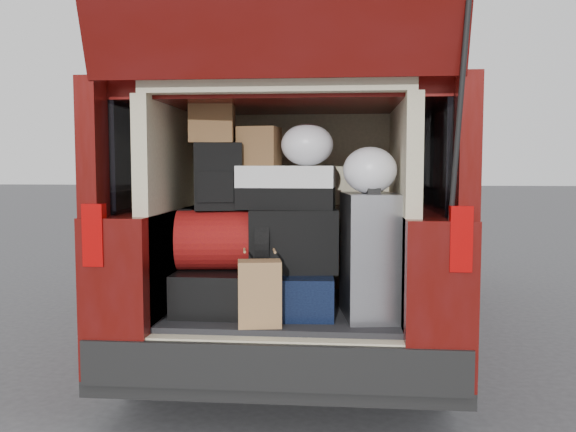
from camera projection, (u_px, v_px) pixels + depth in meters
The scene contains 15 objects.
ground at pixel (280, 419), 3.25m from camera, with size 80.00×80.00×0.00m, color #39393C.
minivan at pixel (303, 219), 5.02m from camera, with size 1.90×5.35×2.77m.
load_floor at pixel (285, 353), 3.50m from camera, with size 1.24×1.05×0.55m, color black.
black_hardshell at pixel (219, 289), 3.40m from camera, with size 0.42×0.58×0.23m, color black.
navy_hardshell at pixel (295, 292), 3.33m from camera, with size 0.41×0.51×0.22m, color black.
silver_roller at pixel (370, 255), 3.22m from camera, with size 0.27×0.44×0.66m, color silver.
kraft_bag at pixel (260, 293), 3.04m from camera, with size 0.21×0.14×0.33m, color #8B603F.
red_duffel at pixel (224, 240), 3.35m from camera, with size 0.50×0.33×0.33m, color maroon.
black_soft_case at pixel (293, 240), 3.34m from camera, with size 0.48×0.29×0.34m, color black.
backpack at pixel (218, 176), 3.33m from camera, with size 0.26×0.16×0.37m, color black.
twotone_duffel at pixel (287, 187), 3.36m from camera, with size 0.53×0.27×0.24m, color silver.
grocery_sack_lower at pixel (212, 123), 3.33m from camera, with size 0.24×0.19×0.21m, color brown.
grocery_sack_upper at pixel (259, 146), 3.37m from camera, with size 0.21×0.18×0.21m, color brown.
plastic_bag_center at pixel (307, 145), 3.32m from camera, with size 0.29×0.27×0.23m, color white.
plastic_bag_right at pixel (370, 170), 3.16m from camera, with size 0.28×0.26×0.24m, color white.
Camera 1 is at (0.33, -3.14, 1.35)m, focal length 38.00 mm.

